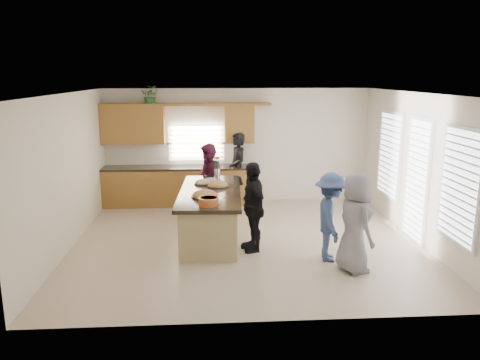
{
  "coord_description": "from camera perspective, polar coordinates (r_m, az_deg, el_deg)",
  "views": [
    {
      "loc": [
        -0.67,
        -8.47,
        3.13
      ],
      "look_at": [
        -0.1,
        0.25,
        1.15
      ],
      "focal_mm": 35.0,
      "sensor_mm": 36.0,
      "label": 1
    }
  ],
  "objects": [
    {
      "name": "woman_left_front",
      "position": [
        8.38,
        1.57,
        -3.26
      ],
      "size": [
        0.6,
        1.02,
        1.63
      ],
      "primitive_type": "imported",
      "rotation": [
        0.0,
        0.0,
        -1.34
      ],
      "color": "black",
      "rests_on": "ground"
    },
    {
      "name": "woman_left_mid",
      "position": [
        10.49,
        -3.87,
        0.0
      ],
      "size": [
        0.75,
        0.89,
        1.63
      ],
      "primitive_type": "imported",
      "rotation": [
        0.0,
        0.0,
        -1.39
      ],
      "color": "#591A36",
      "rests_on": "ground"
    },
    {
      "name": "flower_vase",
      "position": [
        10.13,
        -2.83,
        1.68
      ],
      "size": [
        0.14,
        0.14,
        0.45
      ],
      "color": "silver",
      "rests_on": "island"
    },
    {
      "name": "platter_back",
      "position": [
        9.51,
        -4.57,
        -0.35
      ],
      "size": [
        0.34,
        0.34,
        0.14
      ],
      "color": "black",
      "rests_on": "island"
    },
    {
      "name": "room_shell",
      "position": [
        8.58,
        0.79,
        4.54
      ],
      "size": [
        6.52,
        6.02,
        2.81
      ],
      "color": "silver",
      "rests_on": "ground"
    },
    {
      "name": "woman_right_front",
      "position": [
        7.71,
        13.82,
        -5.13
      ],
      "size": [
        0.7,
        0.9,
        1.62
      ],
      "primitive_type": "imported",
      "rotation": [
        0.0,
        0.0,
        1.83
      ],
      "color": "slate",
      "rests_on": "ground"
    },
    {
      "name": "woman_right_back",
      "position": [
        8.09,
        11.01,
        -4.46
      ],
      "size": [
        0.7,
        1.06,
        1.53
      ],
      "primitive_type": "imported",
      "rotation": [
        0.0,
        0.0,
        1.44
      ],
      "color": "#354774",
      "rests_on": "ground"
    },
    {
      "name": "floor",
      "position": [
        9.05,
        0.75,
        -7.45
      ],
      "size": [
        6.5,
        6.5,
        0.0
      ],
      "primitive_type": "plane",
      "color": "#C3A991",
      "rests_on": "ground"
    },
    {
      "name": "woman_left_back",
      "position": [
        11.31,
        -0.3,
        1.32
      ],
      "size": [
        0.58,
        0.73,
        1.77
      ],
      "primitive_type": "imported",
      "rotation": [
        0.0,
        0.0,
        -1.3
      ],
      "color": "black",
      "rests_on": "ground"
    },
    {
      "name": "potted_plant",
      "position": [
        11.38,
        -10.86,
        10.07
      ],
      "size": [
        0.46,
        0.4,
        0.47
      ],
      "primitive_type": "imported",
      "rotation": [
        0.0,
        0.0,
        -0.09
      ],
      "color": "#2B692A",
      "rests_on": "back_cabinetry"
    },
    {
      "name": "plate_stack",
      "position": [
        9.79,
        -3.55,
        0.03
      ],
      "size": [
        0.24,
        0.24,
        0.05
      ],
      "primitive_type": "cylinder",
      "color": "#A383BF",
      "rests_on": "island"
    },
    {
      "name": "salad_bowl",
      "position": [
        7.97,
        -3.86,
        -2.56
      ],
      "size": [
        0.35,
        0.35,
        0.14
      ],
      "color": "orange",
      "rests_on": "island"
    },
    {
      "name": "island",
      "position": [
        9.12,
        -3.6,
        -4.33
      ],
      "size": [
        1.27,
        2.75,
        0.95
      ],
      "rotation": [
        0.0,
        0.0,
        -0.04
      ],
      "color": "tan",
      "rests_on": "ground"
    },
    {
      "name": "platter_front",
      "position": [
        8.53,
        -4.32,
        -1.88
      ],
      "size": [
        0.5,
        0.5,
        0.2
      ],
      "color": "black",
      "rests_on": "island"
    },
    {
      "name": "platter_mid",
      "position": [
        9.29,
        -2.69,
        -0.63
      ],
      "size": [
        0.43,
        0.43,
        0.17
      ],
      "color": "black",
      "rests_on": "island"
    },
    {
      "name": "back_cabinetry",
      "position": [
        11.45,
        -7.65,
        1.49
      ],
      "size": [
        4.08,
        0.66,
        2.46
      ],
      "color": "olive",
      "rests_on": "ground"
    },
    {
      "name": "right_wall_glazing",
      "position": [
        9.37,
        20.89,
        0.92
      ],
      "size": [
        0.06,
        4.0,
        2.25
      ],
      "color": "white",
      "rests_on": "ground"
    },
    {
      "name": "clear_cup",
      "position": [
        7.96,
        -2.4,
        -2.81
      ],
      "size": [
        0.07,
        0.07,
        0.09
      ],
      "primitive_type": "cylinder",
      "color": "white",
      "rests_on": "island"
    }
  ]
}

